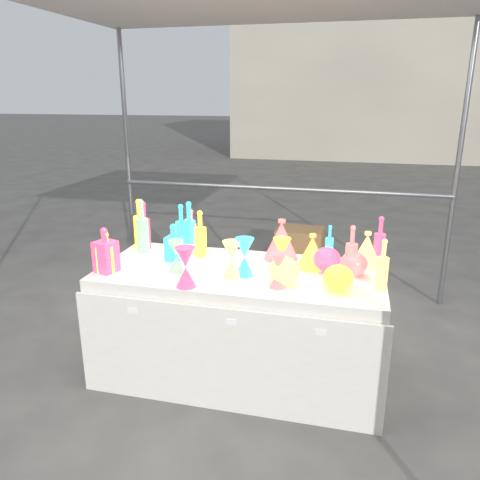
% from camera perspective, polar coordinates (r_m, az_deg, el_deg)
% --- Properties ---
extents(ground, '(80.00, 80.00, 0.00)m').
position_cam_1_polar(ground, '(3.33, 0.00, -15.80)').
color(ground, slate).
rests_on(ground, ground).
extents(display_table, '(1.84, 0.83, 0.75)m').
position_cam_1_polar(display_table, '(3.14, -0.04, -10.15)').
color(display_table, white).
rests_on(display_table, ground).
extents(background_building, '(14.00, 6.00, 6.00)m').
position_cam_1_polar(background_building, '(17.08, 26.62, 19.50)').
color(background_building, beige).
rests_on(background_building, ground).
extents(cardboard_box_closed, '(0.53, 0.40, 0.38)m').
position_cam_1_polar(cardboard_box_closed, '(5.37, 7.28, -0.55)').
color(cardboard_box_closed, olive).
rests_on(cardboard_box_closed, ground).
extents(cardboard_box_flat, '(0.95, 0.85, 0.07)m').
position_cam_1_polar(cardboard_box_flat, '(5.07, 8.70, -3.56)').
color(cardboard_box_flat, olive).
rests_on(cardboard_box_flat, ground).
extents(bottle_0, '(0.09, 0.09, 0.34)m').
position_cam_1_polar(bottle_0, '(3.53, -12.14, 2.17)').
color(bottle_0, red).
rests_on(bottle_0, display_table).
extents(bottle_1, '(0.09, 0.09, 0.34)m').
position_cam_1_polar(bottle_1, '(3.32, -7.16, 1.48)').
color(bottle_1, '#1B9620').
rests_on(bottle_1, display_table).
extents(bottle_2, '(0.10, 0.10, 0.35)m').
position_cam_1_polar(bottle_2, '(3.41, -11.56, 1.73)').
color(bottle_2, '#F64E19').
rests_on(bottle_2, display_table).
extents(bottle_3, '(0.08, 0.08, 0.29)m').
position_cam_1_polar(bottle_3, '(3.39, -5.94, 1.35)').
color(bottle_3, '#221B9E').
rests_on(bottle_3, display_table).
extents(bottle_5, '(0.09, 0.09, 0.38)m').
position_cam_1_polar(bottle_5, '(3.34, -11.84, 1.67)').
color(bottle_5, '#AA2299').
rests_on(bottle_5, display_table).
extents(bottle_6, '(0.10, 0.10, 0.32)m').
position_cam_1_polar(bottle_6, '(3.21, -4.86, 0.79)').
color(bottle_6, red).
rests_on(bottle_6, display_table).
extents(bottle_7, '(0.10, 0.10, 0.37)m').
position_cam_1_polar(bottle_7, '(3.27, -6.19, 1.51)').
color(bottle_7, '#1B9620').
rests_on(bottle_7, display_table).
extents(decanter_0, '(0.13, 0.13, 0.26)m').
position_cam_1_polar(decanter_0, '(3.05, -15.99, -1.33)').
color(decanter_0, red).
rests_on(decanter_0, display_table).
extents(decanter_1, '(0.15, 0.15, 0.29)m').
position_cam_1_polar(decanter_1, '(3.04, -16.09, -1.15)').
color(decanter_1, '#F64E19').
rests_on(decanter_1, display_table).
extents(decanter_2, '(0.11, 0.11, 0.25)m').
position_cam_1_polar(decanter_2, '(3.16, -8.08, -0.25)').
color(decanter_2, '#1B9620').
rests_on(decanter_2, display_table).
extents(hourglass_0, '(0.15, 0.15, 0.24)m').
position_cam_1_polar(hourglass_0, '(2.72, -6.65, -3.29)').
color(hourglass_0, '#F64E19').
rests_on(hourglass_0, display_table).
extents(hourglass_1, '(0.12, 0.12, 0.21)m').
position_cam_1_polar(hourglass_1, '(2.70, 4.67, -3.71)').
color(hourglass_1, '#221B9E').
rests_on(hourglass_1, display_table).
extents(hourglass_2, '(0.14, 0.14, 0.23)m').
position_cam_1_polar(hourglass_2, '(2.84, -1.03, -2.36)').
color(hourglass_2, '#16897A').
rests_on(hourglass_2, display_table).
extents(hourglass_3, '(0.13, 0.13, 0.21)m').
position_cam_1_polar(hourglass_3, '(2.96, -7.79, -1.94)').
color(hourglass_3, '#AA2299').
rests_on(hourglass_3, display_table).
extents(hourglass_4, '(0.13, 0.13, 0.22)m').
position_cam_1_polar(hourglass_4, '(2.92, 5.10, -1.90)').
color(hourglass_4, red).
rests_on(hourglass_4, display_table).
extents(hourglass_5, '(0.15, 0.15, 0.24)m').
position_cam_1_polar(hourglass_5, '(2.86, 0.54, -2.08)').
color(hourglass_5, '#1B9620').
rests_on(hourglass_5, display_table).
extents(globe_0, '(0.21, 0.21, 0.14)m').
position_cam_1_polar(globe_0, '(2.71, 11.88, -4.77)').
color(globe_0, red).
rests_on(globe_0, display_table).
extents(globe_1, '(0.20, 0.20, 0.15)m').
position_cam_1_polar(globe_1, '(2.76, 5.38, -3.96)').
color(globe_1, '#16897A').
rests_on(globe_1, display_table).
extents(globe_2, '(0.21, 0.21, 0.14)m').
position_cam_1_polar(globe_2, '(3.00, 10.52, -2.49)').
color(globe_2, '#F64E19').
rests_on(globe_2, display_table).
extents(globe_3, '(0.22, 0.22, 0.13)m').
position_cam_1_polar(globe_3, '(2.97, 13.72, -2.97)').
color(globe_3, '#221B9E').
rests_on(globe_3, display_table).
extents(lampshade_0, '(0.25, 0.25, 0.23)m').
position_cam_1_polar(lampshade_0, '(3.33, -6.33, 0.56)').
color(lampshade_0, '#F3FF35').
rests_on(lampshade_0, display_table).
extents(lampshade_1, '(0.24, 0.24, 0.23)m').
position_cam_1_polar(lampshade_1, '(3.03, 8.79, -1.32)').
color(lampshade_1, '#F3FF35').
rests_on(lampshade_1, display_table).
extents(lampshade_2, '(0.31, 0.31, 0.27)m').
position_cam_1_polar(lampshade_2, '(3.17, 5.06, 0.09)').
color(lampshade_2, '#221B9E').
rests_on(lampshade_2, display_table).
extents(lampshade_3, '(0.25, 0.25, 0.23)m').
position_cam_1_polar(lampshade_3, '(3.14, 15.20, -1.03)').
color(lampshade_3, '#16897A').
rests_on(lampshade_3, display_table).
extents(bottle_8, '(0.07, 0.07, 0.25)m').
position_cam_1_polar(bottle_8, '(3.18, 10.84, -0.35)').
color(bottle_8, '#1B9620').
rests_on(bottle_8, display_table).
extents(bottle_9, '(0.09, 0.09, 0.32)m').
position_cam_1_polar(bottle_9, '(3.18, 16.66, -0.04)').
color(bottle_9, '#F64E19').
rests_on(bottle_9, display_table).
extents(bottle_10, '(0.08, 0.08, 0.32)m').
position_cam_1_polar(bottle_10, '(2.92, 13.44, -1.29)').
color(bottle_10, '#221B9E').
rests_on(bottle_10, display_table).
extents(bottle_11, '(0.08, 0.08, 0.30)m').
position_cam_1_polar(bottle_11, '(2.76, 16.99, -2.90)').
color(bottle_11, '#16897A').
rests_on(bottle_11, display_table).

